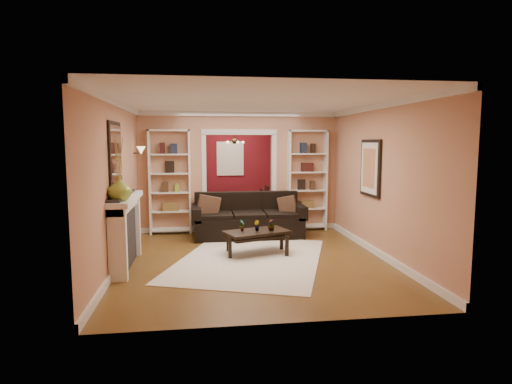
{
  "coord_description": "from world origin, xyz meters",
  "views": [
    {
      "loc": [
        -0.93,
        -8.52,
        2.03
      ],
      "look_at": [
        0.12,
        -0.8,
        1.12
      ],
      "focal_mm": 30.0,
      "sensor_mm": 36.0,
      "label": 1
    }
  ],
  "objects": [
    {
      "name": "plant_center",
      "position": [
        0.1,
        -0.99,
        0.52
      ],
      "size": [
        0.12,
        0.13,
        0.19
      ],
      "primitive_type": "imported",
      "rotation": [
        0.0,
        0.0,
        2.08
      ],
      "color": "#336626",
      "rests_on": "coffee_table"
    },
    {
      "name": "coffee_table",
      "position": [
        0.1,
        -0.99,
        0.21
      ],
      "size": [
        1.27,
        0.96,
        0.43
      ],
      "primitive_type": "cube",
      "rotation": [
        0.0,
        0.0,
        0.35
      ],
      "color": "black",
      "rests_on": "floor"
    },
    {
      "name": "red_back_panel",
      "position": [
        0.0,
        3.97,
        1.32
      ],
      "size": [
        4.44,
        0.04,
        2.64
      ],
      "primitive_type": "cube",
      "color": "maroon",
      "rests_on": "floor"
    },
    {
      "name": "floor",
      "position": [
        0.0,
        0.0,
        0.0
      ],
      "size": [
        8.0,
        8.0,
        0.0
      ],
      "primitive_type": "plane",
      "color": "brown",
      "rests_on": "ground"
    },
    {
      "name": "dining_table",
      "position": [
        0.02,
        2.64,
        0.27
      ],
      "size": [
        1.51,
        0.84,
        0.53
      ],
      "primitive_type": "imported",
      "rotation": [
        0.0,
        0.0,
        1.57
      ],
      "color": "black",
      "rests_on": "floor"
    },
    {
      "name": "wall_left",
      "position": [
        -2.25,
        0.0,
        1.35
      ],
      "size": [
        0.0,
        8.0,
        8.0
      ],
      "primitive_type": "plane",
      "rotation": [
        1.57,
        0.0,
        1.57
      ],
      "color": "tan",
      "rests_on": "ground"
    },
    {
      "name": "plant_right",
      "position": [
        0.37,
        -0.99,
        0.54
      ],
      "size": [
        0.13,
        0.13,
        0.21
      ],
      "primitive_type": "imported",
      "rotation": [
        0.0,
        0.0,
        4.61
      ],
      "color": "#336626",
      "rests_on": "coffee_table"
    },
    {
      "name": "partition_wall",
      "position": [
        0.0,
        1.2,
        1.35
      ],
      "size": [
        4.5,
        0.15,
        2.7
      ],
      "primitive_type": "cube",
      "color": "tan",
      "rests_on": "floor"
    },
    {
      "name": "mirror",
      "position": [
        -2.23,
        -1.5,
        1.8
      ],
      "size": [
        0.03,
        0.95,
        1.1
      ],
      "primitive_type": "cube",
      "color": "silver",
      "rests_on": "wall_left"
    },
    {
      "name": "bookshelf_right",
      "position": [
        1.55,
        1.03,
        1.15
      ],
      "size": [
        0.9,
        0.3,
        2.3
      ],
      "primitive_type": "cube",
      "color": "white",
      "rests_on": "floor"
    },
    {
      "name": "pillow_left",
      "position": [
        -0.73,
        0.43,
        0.68
      ],
      "size": [
        0.47,
        0.18,
        0.45
      ],
      "primitive_type": "cube",
      "rotation": [
        0.0,
        0.0,
        0.12
      ],
      "color": "brown",
      "rests_on": "sofa"
    },
    {
      "name": "ceiling",
      "position": [
        0.0,
        0.0,
        2.7
      ],
      "size": [
        8.0,
        8.0,
        0.0
      ],
      "primitive_type": "plane",
      "rotation": [
        3.14,
        0.0,
        0.0
      ],
      "color": "white",
      "rests_on": "ground"
    },
    {
      "name": "wall_front",
      "position": [
        0.0,
        -4.0,
        1.35
      ],
      "size": [
        8.0,
        0.0,
        8.0
      ],
      "primitive_type": "plane",
      "rotation": [
        -1.57,
        0.0,
        0.0
      ],
      "color": "tan",
      "rests_on": "ground"
    },
    {
      "name": "wall_back",
      "position": [
        0.0,
        4.0,
        1.35
      ],
      "size": [
        8.0,
        0.0,
        8.0
      ],
      "primitive_type": "plane",
      "rotation": [
        1.57,
        0.0,
        0.0
      ],
      "color": "tan",
      "rests_on": "ground"
    },
    {
      "name": "dining_chair_ne",
      "position": [
        0.57,
        2.34,
        0.47
      ],
      "size": [
        0.6,
        0.6,
        0.94
      ],
      "primitive_type": "cube",
      "rotation": [
        0.0,
        0.0,
        -1.93
      ],
      "color": "black",
      "rests_on": "floor"
    },
    {
      "name": "pillow_right",
      "position": [
        0.96,
        0.43,
        0.64
      ],
      "size": [
        0.39,
        0.24,
        0.38
      ],
      "primitive_type": "cube",
      "rotation": [
        0.0,
        0.0,
        -0.39
      ],
      "color": "brown",
      "rests_on": "sofa"
    },
    {
      "name": "dining_chair_sw",
      "position": [
        -0.53,
        2.94,
        0.4
      ],
      "size": [
        0.49,
        0.49,
        0.8
      ],
      "primitive_type": "cube",
      "rotation": [
        0.0,
        0.0,
        1.3
      ],
      "color": "black",
      "rests_on": "floor"
    },
    {
      "name": "wall_sconce",
      "position": [
        -2.15,
        0.55,
        1.83
      ],
      "size": [
        0.18,
        0.18,
        0.22
      ],
      "primitive_type": "cube",
      "color": "#FFE0A5",
      "rests_on": "wall_left"
    },
    {
      "name": "dining_chair_se",
      "position": [
        0.57,
        2.94,
        0.39
      ],
      "size": [
        0.49,
        0.49,
        0.79
      ],
      "primitive_type": "cube",
      "rotation": [
        0.0,
        0.0,
        -1.89
      ],
      "color": "black",
      "rests_on": "floor"
    },
    {
      "name": "dining_chair_nw",
      "position": [
        -0.53,
        2.34,
        0.39
      ],
      "size": [
        0.51,
        0.51,
        0.78
      ],
      "primitive_type": "cube",
      "rotation": [
        0.0,
        0.0,
        1.97
      ],
      "color": "black",
      "rests_on": "floor"
    },
    {
      "name": "vase",
      "position": [
        -2.09,
        -2.02,
        1.34
      ],
      "size": [
        0.38,
        0.38,
        0.37
      ],
      "primitive_type": "imported",
      "rotation": [
        0.0,
        0.0,
        -0.08
      ],
      "color": "olive",
      "rests_on": "fireplace"
    },
    {
      "name": "chandelier",
      "position": [
        0.0,
        2.7,
        2.02
      ],
      "size": [
        0.5,
        0.5,
        0.3
      ],
      "primitive_type": "cube",
      "color": "#332617",
      "rests_on": "ceiling"
    },
    {
      "name": "bookshelf_left",
      "position": [
        -1.55,
        1.03,
        1.15
      ],
      "size": [
        0.9,
        0.3,
        2.3
      ],
      "primitive_type": "cube",
      "color": "white",
      "rests_on": "floor"
    },
    {
      "name": "dining_window",
      "position": [
        0.0,
        3.93,
        1.55
      ],
      "size": [
        0.78,
        0.03,
        0.98
      ],
      "primitive_type": "cube",
      "color": "#8CA5CC",
      "rests_on": "wall_back"
    },
    {
      "name": "sofa",
      "position": [
        0.12,
        0.45,
        0.47
      ],
      "size": [
        2.39,
        1.03,
        0.93
      ],
      "primitive_type": "cube",
      "color": "black",
      "rests_on": "floor"
    },
    {
      "name": "framed_art",
      "position": [
        2.21,
        -1.0,
        1.55
      ],
      "size": [
        0.04,
        0.85,
        1.05
      ],
      "primitive_type": "cube",
      "color": "black",
      "rests_on": "wall_right"
    },
    {
      "name": "area_rug",
      "position": [
        -0.06,
        -1.34,
        0.01
      ],
      "size": [
        3.29,
        3.86,
        0.01
      ],
      "primitive_type": "cube",
      "rotation": [
        0.0,
        0.0,
        -0.34
      ],
      "color": "silver",
      "rests_on": "floor"
    },
    {
      "name": "wall_right",
      "position": [
        2.25,
        0.0,
        1.35
      ],
      "size": [
        0.0,
        8.0,
        8.0
      ],
      "primitive_type": "plane",
      "rotation": [
        1.57,
        0.0,
        -1.57
      ],
      "color": "tan",
      "rests_on": "ground"
    },
    {
      "name": "plant_left",
      "position": [
        -0.16,
        -0.99,
        0.53
      ],
      "size": [
        0.12,
        0.13,
        0.21
      ],
      "primitive_type": "imported",
      "rotation": [
        0.0,
        0.0,
        1.13
      ],
      "color": "#336626",
      "rests_on": "coffee_table"
    },
    {
      "name": "fireplace",
      "position": [
        -2.09,
        -1.5,
        0.58
      ],
      "size": [
        0.32,
        1.7,
        1.16
      ],
      "primitive_type": "cube",
      "color": "white",
      "rests_on": "floor"
    }
  ]
}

